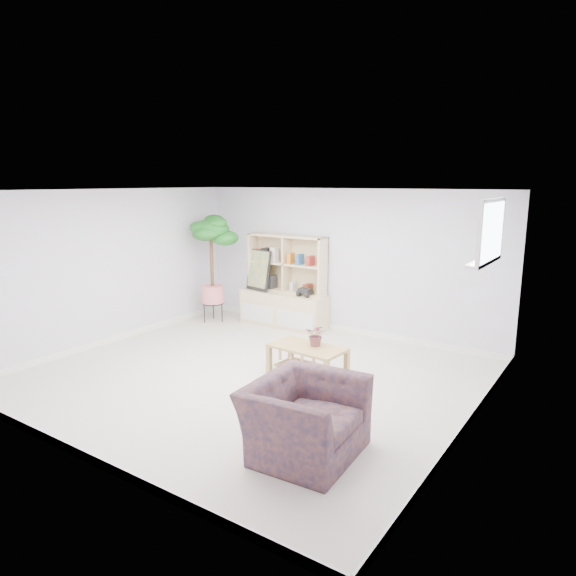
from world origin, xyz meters
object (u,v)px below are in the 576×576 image
Objects in this scene: floor_tree at (212,269)px; armchair at (305,413)px; storage_unit at (284,281)px; coffee_table at (307,361)px.

armchair is at bearing -37.90° from floor_tree.
floor_tree is at bearing 48.42° from armchair.
storage_unit reaches higher than coffee_table.
storage_unit is at bearing 33.30° from armchair.
coffee_table is 3.22m from floor_tree.
armchair is (2.63, -3.49, -0.40)m from storage_unit.
floor_tree reaches higher than coffee_table.
storage_unit is 4.38m from armchair.
storage_unit reaches higher than armchair.
floor_tree is at bearing -158.64° from storage_unit.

